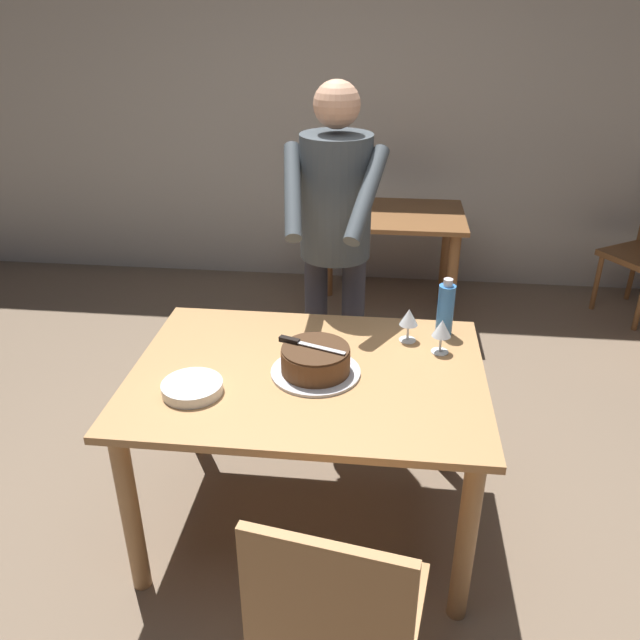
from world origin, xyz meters
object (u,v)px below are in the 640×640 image
person_cutting_cake (335,230)px  cake_knife (298,342)px  wine_glass_far (442,329)px  background_table (387,236)px  chair_near_side (338,617)px  wine_glass_near (409,318)px  main_dining_table (308,396)px  water_bottle (446,309)px  plate_stack (192,388)px  cake_on_platter (316,362)px

person_cutting_cake → cake_knife: bearing=-96.3°
wine_glass_far → background_table: bearing=97.1°
cake_knife → chair_near_side: chair_near_side is taller
wine_glass_near → person_cutting_cake: (-0.34, 0.41, 0.22)m
main_dining_table → chair_near_side: size_ratio=1.49×
main_dining_table → person_cutting_cake: bearing=86.8°
water_bottle → plate_stack: bearing=-149.1°
water_bottle → chair_near_side: bearing=-105.5°
plate_stack → wine_glass_far: wine_glass_far is taller
water_bottle → cake_on_platter: bearing=-143.1°
main_dining_table → wine_glass_near: size_ratio=9.32×
wine_glass_near → chair_near_side: size_ratio=0.16×
person_cutting_cake → main_dining_table: bearing=-93.2°
main_dining_table → background_table: 2.07m
cake_knife → water_bottle: (0.57, 0.35, -0.00)m
main_dining_table → plate_stack: size_ratio=6.10×
water_bottle → person_cutting_cake: size_ratio=0.15×
background_table → cake_knife: bearing=-98.7°
wine_glass_near → water_bottle: size_ratio=0.58×
person_cutting_cake → background_table: 1.46m
wine_glass_near → person_cutting_cake: bearing=129.7°
cake_knife → plate_stack: (-0.36, -0.20, -0.10)m
water_bottle → person_cutting_cake: 0.63m
wine_glass_far → chair_near_side: bearing=-106.6°
main_dining_table → cake_knife: (-0.04, 0.01, 0.23)m
wine_glass_far → water_bottle: (0.02, 0.16, 0.01)m
cake_knife → plate_stack: bearing=-150.6°
chair_near_side → background_table: 2.91m
plate_stack → chair_near_side: chair_near_side is taller
cake_knife → wine_glass_far: 0.58m
wine_glass_far → chair_near_side: size_ratio=0.16×
cake_on_platter → cake_knife: bearing=160.5°
wine_glass_far → chair_near_side: (-0.32, -1.06, -0.36)m
cake_on_platter → person_cutting_cake: bearing=89.4°
chair_near_side → plate_stack: bearing=131.1°
wine_glass_near → cake_on_platter: bearing=-139.5°
cake_knife → wine_glass_far: (0.54, 0.19, -0.01)m
cake_on_platter → plate_stack: bearing=-157.3°
cake_knife → chair_near_side: (0.23, -0.87, -0.37)m
cake_on_platter → plate_stack: size_ratio=1.55×
person_cutting_cake → chair_near_side: size_ratio=1.91×
plate_stack → water_bottle: water_bottle is taller
main_dining_table → person_cutting_cake: (0.04, 0.70, 0.44)m
cake_knife → water_bottle: size_ratio=1.05×
wine_glass_near → chair_near_side: bearing=-99.3°
cake_knife → cake_on_platter: bearing=-19.5°
cake_knife → person_cutting_cake: bearing=83.7°
cake_on_platter → wine_glass_near: bearing=40.5°
plate_stack → water_bottle: (0.92, 0.55, 0.09)m
water_bottle → wine_glass_far: bearing=-98.3°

